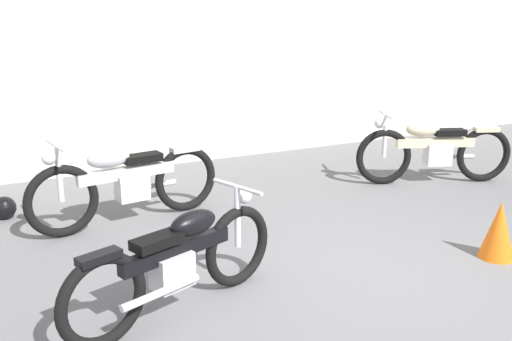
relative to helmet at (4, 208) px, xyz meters
name	(u,v)px	position (x,y,z in m)	size (l,w,h in m)	color
ground_plane	(376,281)	(2.76, -3.03, -0.13)	(40.00, 40.00, 0.00)	slate
building_wall	(190,66)	(2.76, 1.54, 1.31)	(18.00, 0.30, 2.87)	beige
helmet	(4,208)	(0.00, 0.00, 0.00)	(0.25, 0.25, 0.25)	black
traffic_cone	(499,230)	(4.06, -3.13, 0.15)	(0.32, 0.32, 0.55)	orange
motorcycle_silver	(126,182)	(1.19, -0.73, 0.34)	(2.14, 0.64, 0.96)	black
motorcycle_black	(179,260)	(1.10, -2.76, 0.30)	(1.86, 0.85, 0.88)	black
motorcycle_cream	(433,150)	(5.20, -1.04, 0.33)	(2.01, 0.95, 0.95)	black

